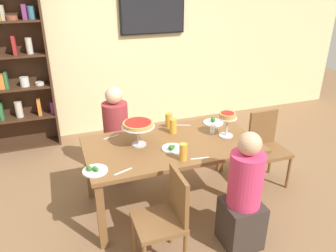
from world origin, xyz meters
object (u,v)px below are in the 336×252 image
(salad_plate_near_diner, at_px, (94,170))
(salad_plate_spare, at_px, (213,122))
(chair_near_left, at_px, (166,215))
(beer_glass_amber_short, at_px, (173,126))
(cutlery_knife_near, at_px, (200,158))
(diner_far_left, at_px, (117,139))
(diner_near_right, at_px, (243,199))
(cutlery_knife_far, at_px, (182,125))
(dining_table, at_px, (171,150))
(personal_pizza_stand, at_px, (227,119))
(chair_head_east, at_px, (266,145))
(television, at_px, (153,14))
(beer_glass_amber_spare, at_px, (169,120))
(cutlery_fork_near, at_px, (123,171))
(beer_glass_amber_tall, at_px, (183,152))
(bookshelf, at_px, (5,70))
(deep_dish_pizza_stand, at_px, (138,126))
(cutlery_fork_far, at_px, (111,137))
(salad_plate_far_diner, at_px, (172,148))
(water_glass_clear_near, at_px, (213,129))

(salad_plate_near_diner, distance_m, salad_plate_spare, 1.57)
(chair_near_left, distance_m, salad_plate_spare, 1.45)
(beer_glass_amber_short, bearing_deg, cutlery_knife_near, -85.96)
(diner_far_left, distance_m, chair_near_left, 1.53)
(diner_near_right, distance_m, cutlery_knife_far, 1.19)
(dining_table, bearing_deg, salad_plate_spare, 26.11)
(dining_table, height_order, salad_plate_spare, salad_plate_spare)
(diner_near_right, xyz_separation_m, personal_pizza_stand, (0.21, 0.74, 0.45))
(chair_head_east, distance_m, beer_glass_amber_short, 1.17)
(television, height_order, salad_plate_near_diner, television)
(diner_far_left, xyz_separation_m, beer_glass_amber_spare, (0.53, -0.39, 0.33))
(cutlery_fork_near, bearing_deg, diner_far_left, 61.82)
(cutlery_knife_near, bearing_deg, beer_glass_amber_tall, 177.09)
(television, height_order, beer_glass_amber_spare, television)
(dining_table, bearing_deg, bookshelf, 129.08)
(personal_pizza_stand, xyz_separation_m, salad_plate_spare, (0.03, 0.35, -0.19))
(bookshelf, xyz_separation_m, deep_dish_pizza_stand, (1.31, -1.94, -0.19))
(cutlery_fork_far, bearing_deg, beer_glass_amber_spare, 167.68)
(chair_near_left, height_order, cutlery_fork_near, chair_near_left)
(dining_table, bearing_deg, television, 77.28)
(bookshelf, bearing_deg, cutlery_knife_near, -53.40)
(chair_near_left, bearing_deg, salad_plate_spare, -42.00)
(dining_table, height_order, bookshelf, bookshelf)
(dining_table, relative_size, beer_glass_amber_short, 10.69)
(salad_plate_far_diner, height_order, beer_glass_amber_short, beer_glass_amber_short)
(cutlery_fork_far, bearing_deg, personal_pizza_stand, 145.35)
(television, relative_size, beer_glass_amber_tall, 5.91)
(water_glass_clear_near, xyz_separation_m, cutlery_fork_far, (-1.05, 0.27, -0.04))
(cutlery_fork_far, bearing_deg, salad_plate_far_diner, 121.02)
(television, distance_m, deep_dish_pizza_stand, 2.33)
(beer_glass_amber_tall, bearing_deg, cutlery_knife_far, 68.40)
(chair_head_east, xyz_separation_m, water_glass_clear_near, (-0.71, 0.02, 0.30))
(diner_near_right, bearing_deg, cutlery_fork_near, 66.84)
(salad_plate_spare, xyz_separation_m, water_glass_clear_near, (-0.13, -0.24, 0.03))
(cutlery_knife_near, bearing_deg, dining_table, 118.23)
(television, bearing_deg, cutlery_knife_far, -96.68)
(diner_near_right, distance_m, personal_pizza_stand, 0.89)
(chair_head_east, distance_m, salad_plate_spare, 0.69)
(television, relative_size, cutlery_knife_far, 5.48)
(deep_dish_pizza_stand, distance_m, beer_glass_amber_tall, 0.54)
(beer_glass_amber_short, bearing_deg, bookshelf, 134.06)
(salad_plate_near_diner, bearing_deg, cutlery_fork_near, -20.09)
(salad_plate_near_diner, relative_size, beer_glass_amber_tall, 1.32)
(dining_table, xyz_separation_m, salad_plate_far_diner, (-0.04, -0.13, 0.10))
(diner_near_right, xyz_separation_m, salad_plate_near_diner, (-1.22, 0.51, 0.26))
(personal_pizza_stand, bearing_deg, salad_plate_near_diner, -170.60)
(bookshelf, xyz_separation_m, beer_glass_amber_tall, (1.62, -2.36, -0.31))
(diner_near_right, bearing_deg, chair_near_left, 87.10)
(cutlery_fork_far, relative_size, cutlery_knife_far, 1.00)
(bookshelf, xyz_separation_m, cutlery_knife_far, (1.91, -1.64, -0.40))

